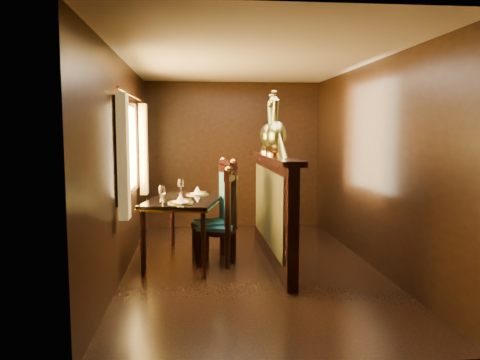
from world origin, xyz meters
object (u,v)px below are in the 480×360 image
(peacock_left, at_px, (277,123))
(dining_table, at_px, (186,204))
(chair_right, at_px, (225,213))
(chair_left, at_px, (222,208))
(peacock_right, at_px, (269,125))

(peacock_left, bearing_deg, dining_table, 168.12)
(chair_right, height_order, peacock_left, peacock_left)
(dining_table, distance_m, chair_left, 0.47)
(dining_table, height_order, peacock_right, peacock_right)
(chair_left, xyz_separation_m, peacock_right, (0.65, 0.29, 1.06))
(dining_table, relative_size, peacock_right, 1.99)
(chair_right, bearing_deg, peacock_right, 57.32)
(dining_table, relative_size, chair_left, 1.17)
(chair_right, distance_m, peacock_left, 1.28)
(peacock_right, bearing_deg, chair_left, -155.67)
(dining_table, xyz_separation_m, peacock_right, (1.11, 0.36, 1.00))
(chair_right, xyz_separation_m, peacock_left, (0.62, -0.08, 1.11))
(chair_left, relative_size, peacock_right, 1.70)
(chair_right, bearing_deg, chair_left, 116.11)
(dining_table, bearing_deg, peacock_right, 30.40)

